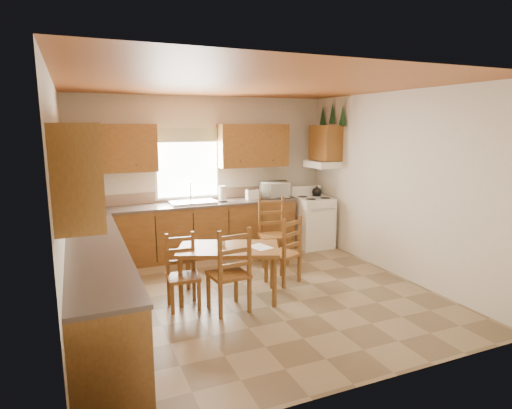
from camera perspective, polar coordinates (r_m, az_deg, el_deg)
name	(u,v)px	position (r m, az deg, el deg)	size (l,w,h in m)	color
floor	(255,294)	(5.82, -0.20, -11.82)	(4.50, 4.50, 0.00)	olive
ceiling	(254,85)	(5.40, -0.22, 15.70)	(4.50, 4.50, 0.00)	#9C5225
wall_left	(61,207)	(5.03, -24.52, -0.31)	(4.50, 4.50, 0.00)	beige
wall_right	(394,184)	(6.65, 17.96, 2.57)	(4.50, 4.50, 0.00)	beige
wall_back	(204,175)	(7.55, -6.91, 3.90)	(4.50, 4.50, 0.00)	beige
wall_front	(364,235)	(3.53, 14.24, -3.96)	(4.50, 4.50, 0.00)	beige
lower_cab_back	(189,232)	(7.33, -8.90, -3.58)	(3.75, 0.60, 0.88)	brown
lower_cab_left	(98,288)	(5.12, -20.35, -10.41)	(0.60, 3.60, 0.88)	brown
counter_back	(188,205)	(7.24, -9.01, -0.05)	(3.75, 0.63, 0.04)	#50433D
counter_left	(95,248)	(4.98, -20.69, -5.45)	(0.63, 3.60, 0.04)	#50433D
backsplash	(184,196)	(7.50, -9.58, 1.16)	(3.75, 0.01, 0.18)	#8B6D57
upper_cab_back_left	(111,149)	(7.07, -18.82, 7.08)	(1.41, 0.33, 0.75)	brown
upper_cab_back_right	(253,146)	(7.65, -0.37, 7.86)	(1.25, 0.33, 0.75)	brown
upper_cab_left	(75,160)	(4.82, -23.04, 5.43)	(0.33, 3.60, 0.75)	brown
upper_cab_stove	(325,143)	(7.82, 9.23, 8.11)	(0.33, 0.62, 0.62)	brown
range_hood	(322,164)	(7.82, 8.83, 5.33)	(0.44, 0.62, 0.12)	white
window_frame	(188,165)	(7.43, -9.11, 5.29)	(1.13, 0.02, 1.18)	white
window_pane	(188,165)	(7.42, -9.10, 5.28)	(1.05, 0.01, 1.10)	white
window_valance	(187,135)	(7.37, -9.16, 9.14)	(1.19, 0.01, 0.24)	#5E7645
sink_basin	(193,202)	(7.25, -8.44, 0.31)	(0.75, 0.45, 0.04)	silver
pine_decal_a	(343,115)	(7.62, 11.49, 11.59)	(0.22, 0.22, 0.36)	#1A411F
pine_decal_b	(332,113)	(7.89, 10.15, 11.88)	(0.22, 0.22, 0.36)	#1A411F
pine_decal_c	(323,116)	(8.16, 8.89, 11.59)	(0.22, 0.22, 0.36)	#1A411F
stove	(313,223)	(7.93, 7.63, -2.41)	(0.61, 0.63, 0.90)	white
coffeemaker	(88,199)	(7.03, -21.52, 0.73)	(0.22, 0.26, 0.37)	white
paper_towel	(222,194)	(7.33, -4.53, 1.43)	(0.12, 0.12, 0.27)	white
toaster	(252,194)	(7.56, -0.53, 1.36)	(0.21, 0.13, 0.17)	white
microwave	(275,190)	(7.74, 2.49, 2.00)	(0.48, 0.34, 0.29)	white
dining_table	(229,272)	(5.60, -3.63, -9.02)	(1.27, 0.73, 0.68)	brown
chair_near_left	(228,269)	(5.18, -3.71, -8.58)	(0.44, 0.42, 1.04)	brown
chair_near_right	(283,249)	(6.09, 3.62, -6.00)	(0.41, 0.39, 0.97)	brown
chair_far_left	(183,272)	(5.33, -9.71, -8.92)	(0.38, 0.36, 0.90)	brown
chair_far_right	(273,232)	(6.88, 2.34, -3.64)	(0.44, 0.42, 1.06)	brown
table_paper	(260,247)	(5.49, 0.55, -5.68)	(0.22, 0.30, 0.00)	white
table_card	(222,242)	(5.55, -4.52, -4.96)	(0.08, 0.02, 0.11)	white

